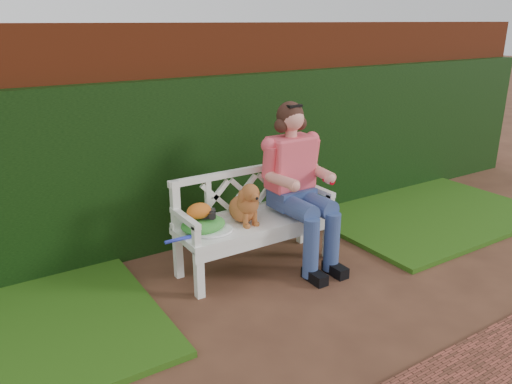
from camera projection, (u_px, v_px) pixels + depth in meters
ground at (312, 305)px, 4.11m from camera, size 60.00×60.00×0.00m
brick_wall at (203, 132)px, 5.26m from camera, size 10.00×0.30×2.20m
ivy_hedge at (213, 160)px, 5.17m from camera, size 10.00×0.18×1.70m
grass_right at (420, 211)px, 6.04m from camera, size 2.60×2.00×0.05m
garden_bench at (256, 243)px, 4.68m from camera, size 1.62×0.73×0.48m
seated_woman at (294, 182)px, 4.69m from camera, size 0.91×1.05×1.56m
dog at (245, 202)px, 4.47m from camera, size 0.32×0.40×0.40m
tennis_racket at (211, 231)px, 4.30m from camera, size 0.71×0.49×0.03m
green_bag at (203, 224)px, 4.32m from camera, size 0.42×0.34×0.14m
camera_item at (209, 214)px, 4.27m from camera, size 0.13×0.12×0.07m
baseball_glove at (199, 211)px, 4.24m from camera, size 0.23×0.18×0.14m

